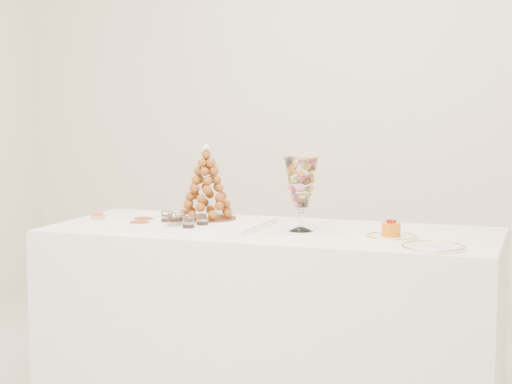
% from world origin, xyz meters
% --- Properties ---
extents(buffet_table, '(1.98, 0.81, 0.75)m').
position_xyz_m(buffet_table, '(0.06, 0.32, 0.37)').
color(buffet_table, white).
rests_on(buffet_table, ground).
extents(lace_tray, '(0.63, 0.47, 0.02)m').
position_xyz_m(lace_tray, '(-0.30, 0.31, 0.76)').
color(lace_tray, white).
rests_on(lace_tray, buffet_table).
extents(macaron_vase, '(0.14, 0.14, 0.32)m').
position_xyz_m(macaron_vase, '(0.20, 0.32, 0.95)').
color(macaron_vase, white).
rests_on(macaron_vase, buffet_table).
extents(cake_plate, '(0.21, 0.21, 0.01)m').
position_xyz_m(cake_plate, '(0.61, 0.27, 0.75)').
color(cake_plate, white).
rests_on(cake_plate, buffet_table).
extents(spare_plate, '(0.25, 0.25, 0.01)m').
position_xyz_m(spare_plate, '(0.80, 0.07, 0.75)').
color(spare_plate, white).
rests_on(spare_plate, buffet_table).
extents(pink_tart, '(0.06, 0.06, 0.04)m').
position_xyz_m(pink_tart, '(-0.81, 0.34, 0.76)').
color(pink_tart, tan).
rests_on(pink_tart, buffet_table).
extents(verrine_a, '(0.07, 0.07, 0.07)m').
position_xyz_m(verrine_a, '(-0.40, 0.24, 0.78)').
color(verrine_a, white).
rests_on(verrine_a, buffet_table).
extents(verrine_b, '(0.05, 0.05, 0.06)m').
position_xyz_m(verrine_b, '(-0.30, 0.21, 0.78)').
color(verrine_b, white).
rests_on(verrine_b, buffet_table).
extents(verrine_c, '(0.06, 0.06, 0.07)m').
position_xyz_m(verrine_c, '(-0.21, 0.21, 0.78)').
color(verrine_c, white).
rests_on(verrine_c, buffet_table).
extents(verrine_d, '(0.06, 0.06, 0.08)m').
position_xyz_m(verrine_d, '(-0.31, 0.14, 0.79)').
color(verrine_d, white).
rests_on(verrine_d, buffet_table).
extents(verrine_e, '(0.05, 0.05, 0.07)m').
position_xyz_m(verrine_e, '(-0.23, 0.11, 0.78)').
color(verrine_e, white).
rests_on(verrine_e, buffet_table).
extents(ramekin_back, '(0.09, 0.09, 0.03)m').
position_xyz_m(ramekin_back, '(-0.51, 0.23, 0.76)').
color(ramekin_back, white).
rests_on(ramekin_back, buffet_table).
extents(ramekin_front, '(0.09, 0.09, 0.03)m').
position_xyz_m(ramekin_front, '(-0.48, 0.13, 0.76)').
color(ramekin_front, white).
rests_on(ramekin_front, buffet_table).
extents(croquembouche, '(0.27, 0.27, 0.34)m').
position_xyz_m(croquembouche, '(-0.27, 0.39, 0.93)').
color(croquembouche, brown).
rests_on(croquembouche, lace_tray).
extents(mousse_cake, '(0.08, 0.08, 0.07)m').
position_xyz_m(mousse_cake, '(0.60, 0.26, 0.79)').
color(mousse_cake, orange).
rests_on(mousse_cake, cake_plate).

